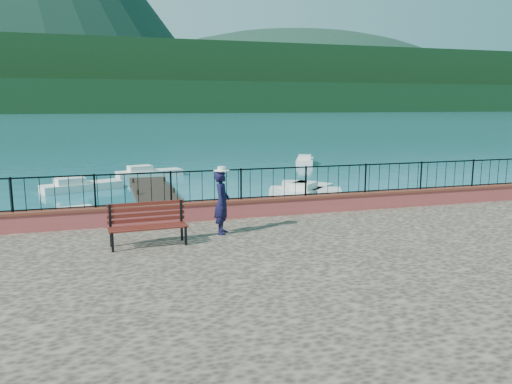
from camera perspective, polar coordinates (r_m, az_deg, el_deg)
ground at (r=13.01m, az=4.01°, el=-11.44°), size 2000.00×2000.00×0.00m
parapet at (r=15.95m, az=-0.67°, el=-1.80°), size 28.00×0.46×0.58m
railing at (r=15.82m, az=-0.67°, el=0.92°), size 27.00×0.05×0.95m
dock at (r=23.86m, az=-10.91°, el=-1.32°), size 2.00×16.00×0.30m
far_forest at (r=311.35m, az=-16.40°, el=10.34°), size 900.00×60.00×18.00m
foothills at (r=371.72m, az=-16.63°, el=12.21°), size 900.00×120.00×44.00m
companion_hill at (r=613.79m, az=4.57°, el=9.48°), size 448.00×384.00×180.00m
park_bench at (r=12.97m, az=-12.21°, el=-4.64°), size 1.99×0.73×1.09m
person at (r=13.77m, az=-3.91°, el=-1.21°), size 0.62×0.75×1.76m
hat at (r=13.62m, az=-3.96°, el=2.67°), size 0.44×0.44×0.12m
boat_0 at (r=20.89m, az=-18.35°, el=-2.55°), size 3.98×2.36×0.80m
boat_1 at (r=26.24m, az=5.64°, el=0.39°), size 3.92×2.65×0.80m
boat_2 at (r=26.49m, az=5.98°, el=0.47°), size 3.82×3.76×0.80m
boat_3 at (r=29.54m, az=-19.28°, el=0.94°), size 4.50×2.73×0.80m
boat_4 at (r=33.99m, az=-12.07°, el=2.40°), size 4.45×2.19×0.80m
boat_5 at (r=40.58m, az=5.61°, el=3.77°), size 2.53×3.50×0.80m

